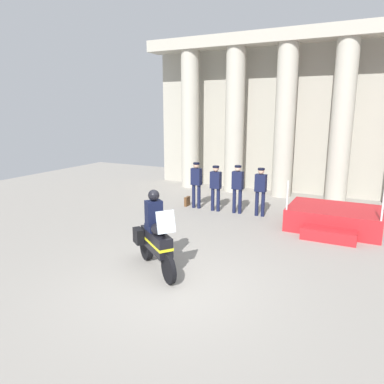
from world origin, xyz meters
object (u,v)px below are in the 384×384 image
object	(u,v)px
officer_in_row_1	(216,185)
briefcase_on_ground	(187,201)
officer_in_row_2	(238,185)
officer_in_row_3	(261,188)
officer_in_row_0	(196,181)
reviewing_stand	(334,219)
motorcycle_with_rider	(155,237)

from	to	relation	value
officer_in_row_1	briefcase_on_ground	distance (m)	1.51
officer_in_row_2	officer_in_row_3	xyz separation A→B (m)	(0.83, 0.02, -0.02)
briefcase_on_ground	officer_in_row_0	bearing A→B (deg)	-14.55
reviewing_stand	officer_in_row_3	xyz separation A→B (m)	(-2.48, 0.40, 0.68)
officer_in_row_1	officer_in_row_3	bearing A→B (deg)	-174.51
officer_in_row_0	officer_in_row_1	world-z (taller)	officer_in_row_0
officer_in_row_1	briefcase_on_ground	world-z (taller)	officer_in_row_1
reviewing_stand	officer_in_row_2	distance (m)	3.40
officer_in_row_2	motorcycle_with_rider	distance (m)	5.36
officer_in_row_2	motorcycle_with_rider	xyz separation A→B (m)	(-0.05, -5.36, -0.23)
officer_in_row_0	officer_in_row_1	distance (m)	0.81
officer_in_row_2	briefcase_on_ground	xyz separation A→B (m)	(-2.08, 0.10, -0.85)
officer_in_row_2	officer_in_row_1	bearing A→B (deg)	7.10
officer_in_row_2	briefcase_on_ground	bearing A→B (deg)	-0.42
reviewing_stand	officer_in_row_0	distance (m)	5.00
reviewing_stand	officer_in_row_2	size ratio (longest dim) A/B	1.57
officer_in_row_1	officer_in_row_3	xyz separation A→B (m)	(1.65, 0.09, 0.01)
officer_in_row_2	officer_in_row_3	bearing A→B (deg)	-176.08
officer_in_row_0	officer_in_row_2	xyz separation A→B (m)	(1.63, 0.02, -0.00)
officer_in_row_3	briefcase_on_ground	xyz separation A→B (m)	(-2.91, 0.07, -0.83)
officer_in_row_3	reviewing_stand	bearing A→B (deg)	173.16
reviewing_stand	officer_in_row_1	xyz separation A→B (m)	(-4.13, 0.30, 0.66)
motorcycle_with_rider	briefcase_on_ground	xyz separation A→B (m)	(-2.03, 5.45, -0.61)
reviewing_stand	officer_in_row_1	world-z (taller)	officer_in_row_1
officer_in_row_2	motorcycle_with_rider	world-z (taller)	motorcycle_with_rider
officer_in_row_0	officer_in_row_2	distance (m)	1.63
officer_in_row_3	motorcycle_with_rider	distance (m)	5.46
officer_in_row_3	motorcycle_with_rider	bearing A→B (deg)	82.89
reviewing_stand	officer_in_row_1	size ratio (longest dim) A/B	1.63
officer_in_row_2	briefcase_on_ground	world-z (taller)	officer_in_row_2
motorcycle_with_rider	officer_in_row_3	bearing A→B (deg)	117.59
officer_in_row_1	motorcycle_with_rider	world-z (taller)	motorcycle_with_rider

